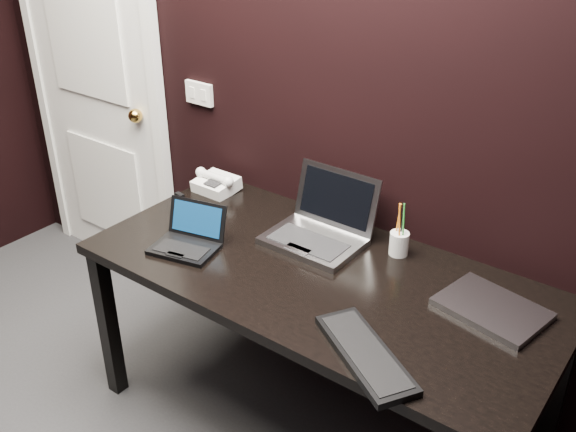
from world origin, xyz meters
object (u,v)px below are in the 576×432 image
Objects in this scene: mobile_phone at (180,206)px; netbook at (188,240)px; closed_laptop at (492,309)px; desk at (318,289)px; silver_laptop at (319,229)px; door at (95,82)px; pen_cup at (399,242)px; desk_phone at (216,183)px; ext_keyboard at (365,354)px.

netbook is at bearing -38.35° from mobile_phone.
desk is at bearing -166.60° from closed_laptop.
door is at bearing 172.85° from silver_laptop.
pen_cup is (0.29, 0.09, 0.00)m from silver_laptop.
desk_phone is 0.90m from pen_cup.
door is 5.10× the size of ext_keyboard.
closed_laptop is at bearing 13.40° from desk.
door is at bearing 155.33° from netbook.
ext_keyboard reaches higher than closed_laptop.
mobile_phone is at bearing -174.53° from closed_laptop.
ext_keyboard is 4.62× the size of mobile_phone.
silver_laptop reaches higher than pen_cup.
door is 7.60× the size of netbook.
netbook is 0.79× the size of silver_laptop.
pen_cup reaches higher than closed_laptop.
ext_keyboard is at bearing -16.21° from mobile_phone.
desk_phone is (-0.61, 0.08, -0.01)m from silver_laptop.
desk is 4.67× the size of closed_laptop.
door is 1.73m from desk.
desk_phone is 1.01× the size of pen_cup.
ext_keyboard is 1.12m from mobile_phone.
desk_phone reaches higher than closed_laptop.
ext_keyboard is at bearing -18.44° from door.
pen_cup is at bearing 161.83° from closed_laptop.
ext_keyboard is at bearing -27.03° from desk_phone.
mobile_phone is (-1.07, 0.31, 0.02)m from ext_keyboard.
mobile_phone is (-0.58, -0.17, -0.01)m from silver_laptop.
desk is 6.04× the size of netbook.
pen_cup is at bearing -3.20° from door.
door is 1.31m from netbook.
silver_laptop is at bearing -163.07° from pen_cup.
netbook reaches higher than closed_laptop.
mobile_phone is at bearing 178.77° from desk.
closed_laptop is 0.43m from pen_cup.
mobile_phone is (-0.71, 0.02, 0.11)m from desk.
door is 10.15× the size of desk_phone.
ext_keyboard is 0.49m from closed_laptop.
door is at bearing 176.80° from pen_cup.
silver_laptop is at bearing 176.32° from closed_laptop.
desk is 0.78m from desk_phone.
desk_phone is (-1.31, 0.12, 0.03)m from closed_laptop.
desk is 0.35m from pen_cup.
door reaches higher than silver_laptop.
silver_laptop reaches higher than desk_phone.
silver_laptop reaches higher than desk.
closed_laptop is 1.74× the size of pen_cup.
desk is 8.06× the size of desk_phone.
door is 5.87× the size of closed_laptop.
closed_laptop is at bearing -5.41° from desk_phone.
ext_keyboard is (0.37, -0.30, 0.09)m from desk.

